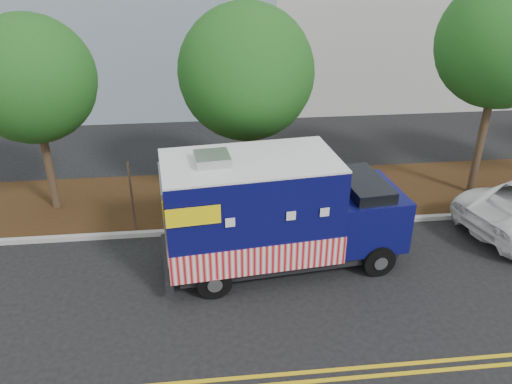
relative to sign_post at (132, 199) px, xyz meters
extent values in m
plane|color=black|center=(3.80, -1.59, -1.20)|extent=(120.00, 120.00, 0.00)
cube|color=#9E9E99|center=(3.80, -0.19, -1.12)|extent=(120.00, 0.18, 0.15)
cube|color=#311A0D|center=(3.80, 1.91, -1.12)|extent=(120.00, 4.00, 0.15)
cube|color=gold|center=(3.80, -6.04, -1.19)|extent=(120.00, 0.10, 0.01)
cube|color=gold|center=(3.80, -6.29, -1.19)|extent=(120.00, 0.10, 0.01)
cylinder|color=#38281C|center=(-2.77, 1.76, 0.54)|extent=(0.26, 0.26, 3.48)
sphere|color=#185718|center=(-2.77, 1.76, 3.23)|extent=(3.81, 3.81, 3.81)
cylinder|color=#38281C|center=(3.64, 2.05, 0.46)|extent=(0.26, 0.26, 3.33)
sphere|color=#185718|center=(3.64, 2.05, 3.20)|extent=(4.29, 4.29, 4.29)
cylinder|color=#38281C|center=(11.48, 1.31, 0.93)|extent=(0.26, 0.26, 4.26)
sphere|color=#185718|center=(11.48, 1.31, 4.07)|extent=(4.03, 4.03, 4.03)
cube|color=#473828|center=(0.00, 0.00, 0.00)|extent=(0.06, 0.06, 2.40)
cube|color=black|center=(4.30, -2.00, -0.76)|extent=(6.10, 2.62, 0.30)
cube|color=#0A0B48|center=(3.35, -2.11, 0.70)|extent=(4.67, 2.89, 2.54)
cube|color=red|center=(3.35, -2.11, -0.20)|extent=(4.72, 2.95, 0.79)
cube|color=white|center=(3.35, -2.11, 1.99)|extent=(4.67, 2.89, 0.06)
cube|color=#B7B7BA|center=(2.40, -2.21, 2.13)|extent=(0.93, 0.93, 0.23)
cube|color=#0A0B48|center=(6.50, -1.77, 0.12)|extent=(2.13, 2.46, 1.48)
cube|color=black|center=(6.45, -1.78, 0.83)|extent=(1.27, 2.16, 0.69)
cube|color=black|center=(7.47, -1.67, -0.38)|extent=(0.31, 2.11, 0.32)
cube|color=black|center=(1.09, -2.35, -0.72)|extent=(0.44, 2.39, 0.30)
cube|color=#B7B7BA|center=(1.12, -2.34, 0.76)|extent=(0.24, 1.90, 2.01)
cube|color=#B7B7BA|center=(3.53, -0.82, 0.76)|extent=(1.90, 0.24, 1.16)
cube|color=yellow|center=(1.91, -3.52, 1.28)|extent=(1.26, 0.16, 0.48)
cube|color=yellow|center=(1.64, -1.02, 1.28)|extent=(1.26, 0.16, 0.48)
cylinder|color=black|center=(6.72, -2.83, -0.76)|extent=(0.91, 0.39, 0.89)
cylinder|color=black|center=(6.50, -0.69, -0.76)|extent=(0.91, 0.39, 0.89)
cylinder|color=black|center=(2.31, -3.30, -0.76)|extent=(0.91, 0.39, 0.89)
cylinder|color=black|center=(2.08, -1.16, -0.76)|extent=(0.91, 0.39, 0.89)
camera|label=1|loc=(2.27, -13.49, 6.95)|focal=35.00mm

